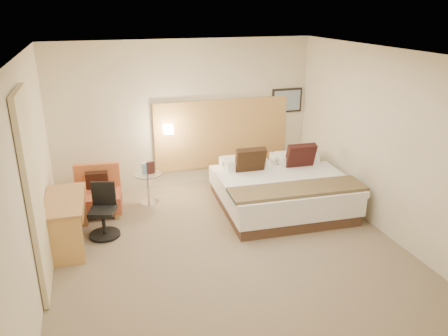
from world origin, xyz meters
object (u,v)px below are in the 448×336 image
object	(u,v)px
desk_chair	(104,215)
desk	(67,209)
side_table	(148,187)
lounge_chair	(98,195)
bed	(280,189)

from	to	relation	value
desk_chair	desk	bearing A→B (deg)	-161.33
side_table	desk	bearing A→B (deg)	-139.04
lounge_chair	desk	size ratio (longest dim) A/B	0.67
desk	desk_chair	size ratio (longest dim) A/B	1.48
desk	desk_chair	xyz separation A→B (m)	(0.49, 0.16, -0.24)
bed	side_table	world-z (taller)	bed
side_table	desk_chair	distance (m)	1.23
lounge_chair	side_table	bearing A→B (deg)	7.51
bed	side_table	distance (m)	2.27
side_table	desk	world-z (taller)	desk
desk	bed	bearing A→B (deg)	4.73
lounge_chair	desk_chair	bearing A→B (deg)	-86.65
side_table	desk_chair	world-z (taller)	desk_chair
side_table	desk	xyz separation A→B (m)	(-1.28, -1.11, 0.27)
bed	side_table	bearing A→B (deg)	158.60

